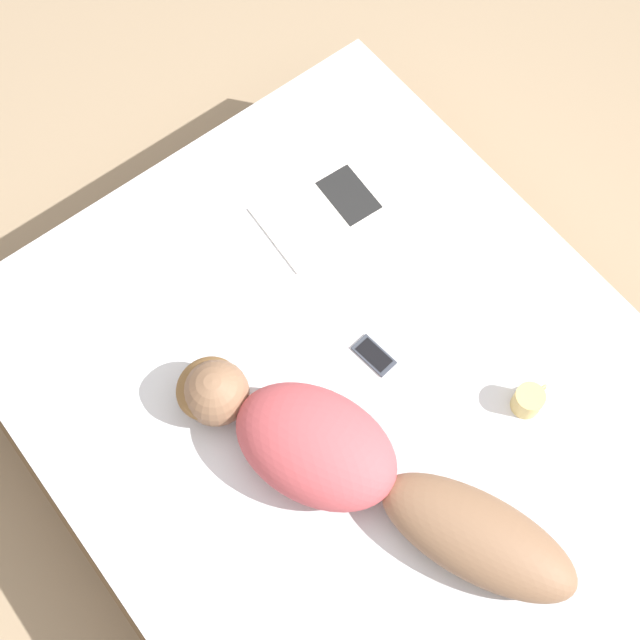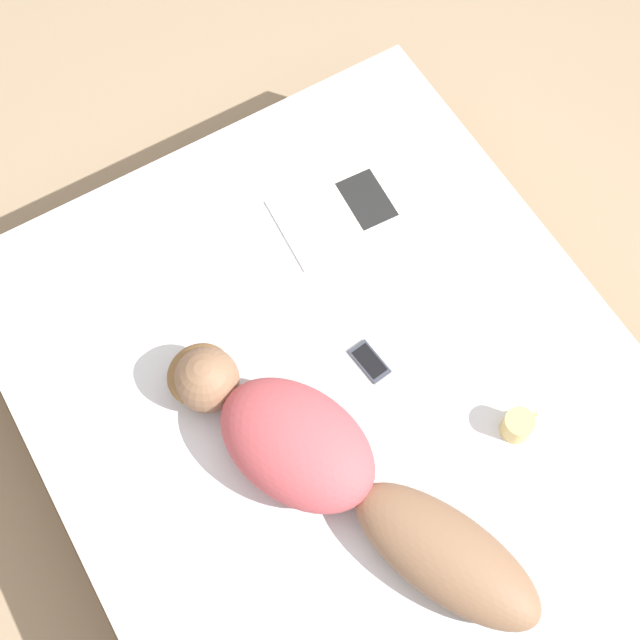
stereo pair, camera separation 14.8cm
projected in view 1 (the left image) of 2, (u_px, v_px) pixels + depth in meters
ground_plane at (352, 446)px, 3.25m from camera, size 12.00×12.00×0.00m
bed at (354, 425)px, 3.01m from camera, size 1.88×2.29×0.52m
person at (351, 466)px, 2.58m from camera, size 0.71×1.28×0.23m
open_magazine at (325, 210)px, 3.05m from camera, size 0.44×0.33×0.01m
coffee_mug at (528, 400)px, 2.73m from camera, size 0.13×0.09×0.09m
cell_phone at (374, 355)px, 2.83m from camera, size 0.08×0.15×0.01m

